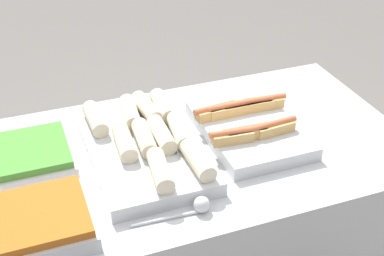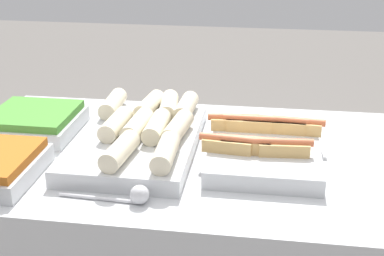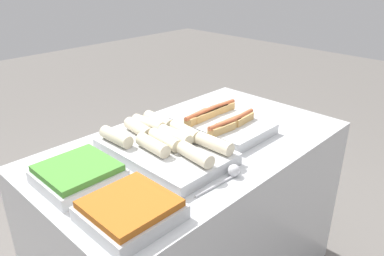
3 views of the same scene
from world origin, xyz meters
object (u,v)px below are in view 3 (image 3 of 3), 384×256
tray_hotdogs (221,123)px  tray_side_front (130,210)px  tray_wraps (165,146)px  tray_side_back (78,174)px  serving_spoon_near (231,173)px

tray_hotdogs → tray_side_front: size_ratio=1.60×
tray_wraps → tray_side_back: size_ratio=1.99×
tray_hotdogs → tray_side_front: (-0.74, -0.24, -0.00)m
tray_wraps → serving_spoon_near: 0.33m
tray_side_back → serving_spoon_near: bearing=-42.5°
tray_wraps → tray_side_back: (-0.37, 0.07, -0.01)m
tray_wraps → tray_side_front: size_ratio=1.99×
tray_side_back → serving_spoon_near: (0.43, -0.39, -0.01)m
tray_hotdogs → tray_wraps: bearing=178.9°
tray_side_front → tray_side_back: size_ratio=1.00×
serving_spoon_near → tray_wraps: bearing=99.6°
tray_side_back → serving_spoon_near: tray_side_back is taller
tray_side_back → tray_hotdogs: bearing=-6.0°
tray_side_front → tray_hotdogs: bearing=18.1°
tray_hotdogs → serving_spoon_near: 0.45m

